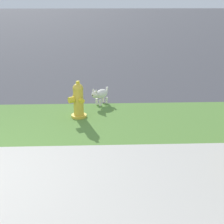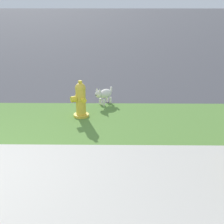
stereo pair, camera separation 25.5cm
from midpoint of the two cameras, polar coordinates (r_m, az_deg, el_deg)
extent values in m
cylinder|color=gold|center=(6.15, -7.23, -0.71)|extent=(0.30, 0.30, 0.05)
cylinder|color=gold|center=(6.05, -7.36, 1.85)|extent=(0.19, 0.19, 0.53)
sphere|color=gold|center=(5.97, -7.47, 4.26)|extent=(0.20, 0.20, 0.20)
cube|color=yellow|center=(5.94, -7.52, 5.35)|extent=(0.08, 0.08, 0.06)
cylinder|color=yellow|center=(5.91, -6.83, 2.06)|extent=(0.12, 0.12, 0.09)
cylinder|color=yellow|center=(6.16, -7.91, 2.77)|extent=(0.12, 0.12, 0.09)
cylinder|color=yellow|center=(5.98, -8.67, 2.19)|extent=(0.14, 0.15, 0.12)
ellipsoid|color=silver|center=(6.78, -3.00, 3.36)|extent=(0.36, 0.37, 0.19)
sphere|color=silver|center=(6.63, -4.21, 3.23)|extent=(0.15, 0.15, 0.15)
sphere|color=black|center=(6.58, -4.65, 3.02)|extent=(0.03, 0.03, 0.03)
cone|color=silver|center=(6.57, -4.01, 3.98)|extent=(0.08, 0.08, 0.07)
cone|color=silver|center=(6.62, -4.55, 4.11)|extent=(0.08, 0.08, 0.07)
cylinder|color=silver|center=(6.73, -3.24, 1.72)|extent=(0.05, 0.05, 0.14)
cylinder|color=silver|center=(6.80, -3.90, 1.90)|extent=(0.05, 0.05, 0.14)
cylinder|color=silver|center=(6.87, -2.05, 2.15)|extent=(0.05, 0.05, 0.14)
cylinder|color=silver|center=(6.94, -2.71, 2.32)|extent=(0.05, 0.05, 0.14)
cylinder|color=silver|center=(6.90, -1.97, 4.17)|extent=(0.04, 0.04, 0.11)
camera|label=1|loc=(0.13, -91.40, -0.52)|focal=50.00mm
camera|label=2|loc=(0.13, 88.60, 0.52)|focal=50.00mm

